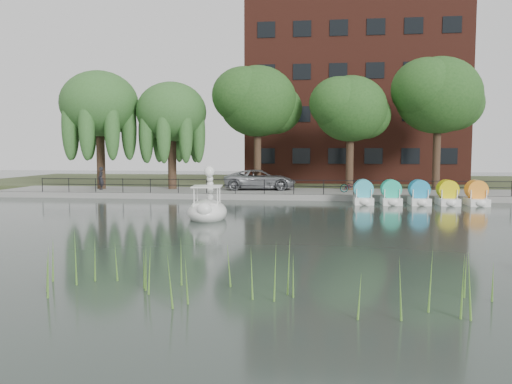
% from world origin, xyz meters
% --- Properties ---
extents(ground_plane, '(120.00, 120.00, 0.00)m').
position_xyz_m(ground_plane, '(0.00, 0.00, 0.00)').
color(ground_plane, '#3A4740').
extents(promenade, '(40.00, 6.00, 0.40)m').
position_xyz_m(promenade, '(0.00, 16.00, 0.20)').
color(promenade, gray).
rests_on(promenade, ground_plane).
extents(kerb, '(40.00, 0.25, 0.40)m').
position_xyz_m(kerb, '(0.00, 13.05, 0.20)').
color(kerb, gray).
rests_on(kerb, ground_plane).
extents(land_strip, '(60.00, 22.00, 0.36)m').
position_xyz_m(land_strip, '(0.00, 30.00, 0.18)').
color(land_strip, '#47512D').
rests_on(land_strip, ground_plane).
extents(railing, '(32.00, 0.05, 1.00)m').
position_xyz_m(railing, '(0.00, 13.25, 1.15)').
color(railing, black).
rests_on(railing, promenade).
extents(apartment_building, '(20.00, 10.07, 18.00)m').
position_xyz_m(apartment_building, '(7.00, 29.97, 9.36)').
color(apartment_building, '#4C1E16').
rests_on(apartment_building, land_strip).
extents(willow_left, '(5.88, 5.88, 9.01)m').
position_xyz_m(willow_left, '(-13.00, 16.50, 6.87)').
color(willow_left, '#473323').
rests_on(willow_left, promenade).
extents(willow_mid, '(5.32, 5.32, 8.15)m').
position_xyz_m(willow_mid, '(-7.50, 17.00, 6.25)').
color(willow_mid, '#473323').
rests_on(willow_mid, promenade).
extents(broadleaf_center, '(6.00, 6.00, 9.25)m').
position_xyz_m(broadleaf_center, '(-1.00, 18.00, 7.06)').
color(broadleaf_center, '#473323').
rests_on(broadleaf_center, promenade).
extents(broadleaf_right, '(5.40, 5.40, 8.32)m').
position_xyz_m(broadleaf_right, '(6.00, 17.50, 6.39)').
color(broadleaf_right, '#473323').
rests_on(broadleaf_right, promenade).
extents(broadleaf_far, '(6.30, 6.30, 9.71)m').
position_xyz_m(broadleaf_far, '(12.50, 18.50, 7.40)').
color(broadleaf_far, '#473323').
rests_on(broadleaf_far, promenade).
extents(minivan, '(3.58, 6.53, 1.74)m').
position_xyz_m(minivan, '(-0.71, 16.95, 1.27)').
color(minivan, gray).
rests_on(minivan, promenade).
extents(bicycle, '(0.82, 1.78, 1.00)m').
position_xyz_m(bicycle, '(6.04, 15.29, 0.90)').
color(bicycle, gray).
rests_on(bicycle, promenade).
extents(pedestrian, '(0.83, 0.85, 1.98)m').
position_xyz_m(pedestrian, '(-12.56, 15.42, 1.39)').
color(pedestrian, black).
rests_on(pedestrian, promenade).
extents(swan_boat, '(2.20, 3.21, 2.56)m').
position_xyz_m(swan_boat, '(-1.83, 3.48, 0.56)').
color(swan_boat, white).
rests_on(swan_boat, ground_plane).
extents(pedal_boat_row, '(7.95, 1.70, 1.40)m').
position_xyz_m(pedal_boat_row, '(9.83, 11.32, 0.61)').
color(pedal_boat_row, white).
rests_on(pedal_boat_row, ground_plane).
extents(reed_bank, '(24.00, 2.40, 1.20)m').
position_xyz_m(reed_bank, '(2.00, -9.50, 0.60)').
color(reed_bank, '#669938').
rests_on(reed_bank, ground_plane).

